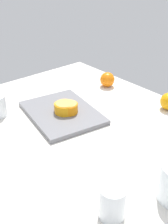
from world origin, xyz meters
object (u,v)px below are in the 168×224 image
at_px(orange_half_2, 62,107).
at_px(loose_orange_2, 107,80).
at_px(orange_half_1, 65,108).
at_px(cutting_board, 62,113).
at_px(orange_half_0, 68,108).
at_px(juice_glass, 112,204).

distance_m(orange_half_2, loose_orange_2, 0.34).
bearing_deg(orange_half_1, loose_orange_2, 106.44).
bearing_deg(cutting_board, orange_half_1, 5.48).
height_order(orange_half_1, orange_half_2, orange_half_1).
bearing_deg(orange_half_0, orange_half_1, -128.67).
bearing_deg(juice_glass, orange_half_1, 156.47).
relative_size(orange_half_2, loose_orange_2, 0.95).
distance_m(juice_glass, orange_half_0, 0.51).
distance_m(cutting_board, orange_half_1, 0.03).
height_order(orange_half_0, loose_orange_2, loose_orange_2).
bearing_deg(orange_half_0, cutting_board, -152.98).
bearing_deg(orange_half_2, orange_half_1, -7.26).
xyz_separation_m(orange_half_1, loose_orange_2, (-0.10, 0.34, -0.00)).
xyz_separation_m(orange_half_2, loose_orange_2, (-0.08, 0.33, 0.00)).
height_order(orange_half_2, loose_orange_2, loose_orange_2).
distance_m(orange_half_1, loose_orange_2, 0.35).
bearing_deg(orange_half_2, loose_orange_2, 103.69).
xyz_separation_m(cutting_board, orange_half_2, (-0.00, 0.00, 0.03)).
height_order(cutting_board, orange_half_0, orange_half_0).
bearing_deg(orange_half_1, orange_half_2, 172.74).
bearing_deg(juice_glass, cutting_board, 157.39).
bearing_deg(loose_orange_2, orange_half_0, -71.43).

